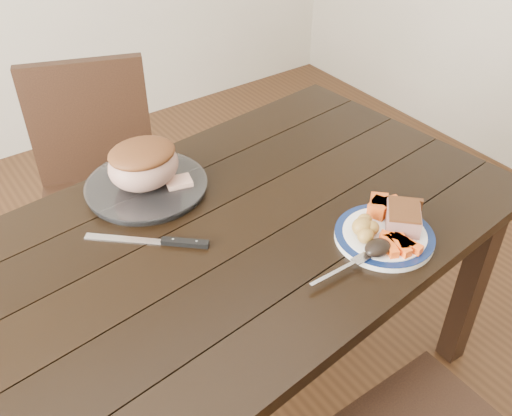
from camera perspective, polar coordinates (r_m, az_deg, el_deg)
ground at (r=2.04m, az=-2.28°, el=-18.69°), size 4.00×4.00×0.00m
dining_table at (r=1.53m, az=-2.88°, el=-4.93°), size 1.68×1.06×0.75m
chair_far at (r=2.12m, az=-15.40°, el=2.68°), size 0.55×0.55×0.93m
dinner_plate at (r=1.48m, az=12.69°, el=-2.79°), size 0.25×0.25×0.02m
plate_rim at (r=1.47m, az=12.73°, el=-2.54°), size 0.25×0.25×0.02m
serving_platter at (r=1.64m, az=-10.88°, el=2.06°), size 0.33×0.33×0.02m
pork_slice at (r=1.49m, az=14.49°, el=-1.01°), size 0.13×0.13×0.05m
roasted_potatoes at (r=1.44m, az=10.86°, el=-1.95°), size 0.08×0.08×0.05m
carrot_batons at (r=1.43m, az=14.13°, el=-3.44°), size 0.09×0.11×0.02m
pumpkin_wedges at (r=1.52m, az=12.57°, el=0.17°), size 0.09×0.09×0.04m
dark_mushroom at (r=1.40m, az=12.08°, el=-3.89°), size 0.07×0.05×0.03m
fork at (r=1.35m, az=8.84°, el=-5.94°), size 0.18×0.03×0.00m
roast_joint at (r=1.60m, az=-11.18°, el=4.19°), size 0.20×0.17×0.13m
cut_slice at (r=1.61m, az=-7.71°, el=2.55°), size 0.08×0.07×0.02m
carving_knife at (r=1.45m, az=-8.63°, el=-3.36°), size 0.25×0.23×0.01m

